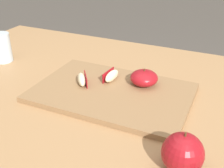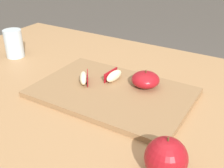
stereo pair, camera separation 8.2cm
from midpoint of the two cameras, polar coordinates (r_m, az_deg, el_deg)
The scene contains 7 objects.
dining_table at distance 0.91m, azimuth 2.61°, elevation -6.67°, with size 1.44×0.86×0.76m.
cutting_board at distance 0.83m, azimuth 2.82°, elevation -1.79°, with size 0.45×0.30×0.02m.
apple_half_skin_up at distance 0.84m, azimuth 9.52°, elevation 0.82°, with size 0.08×0.08×0.05m.
apple_wedge_back at distance 0.86m, azimuth -3.00°, elevation 1.14°, with size 0.06×0.07×0.03m.
apple_wedge_right at distance 0.87m, azimuth 3.03°, elevation 1.60°, with size 0.03×0.07×0.03m.
whole_apple_red_delicious at distance 0.57m, azimuth 15.00°, elevation -14.39°, with size 0.08×0.08×0.09m.
drinking_glass_water at distance 1.13m, azimuth -17.24°, elevation 7.77°, with size 0.07×0.07×0.10m.
Camera 2 is at (0.39, -0.64, 1.17)m, focal length 45.40 mm.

